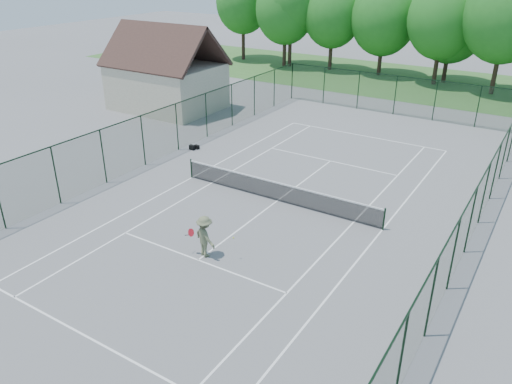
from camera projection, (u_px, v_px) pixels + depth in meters
ground at (277, 201)px, 25.12m from camera, size 140.00×140.00×0.00m
grass_far at (433, 84)px, 48.03m from camera, size 80.00×16.00×0.01m
court_lines at (277, 201)px, 25.12m from camera, size 11.05×23.85×0.01m
tennis_net at (277, 191)px, 24.87m from camera, size 11.08×0.08×1.10m
fence_enclosure at (278, 172)px, 24.45m from camera, size 18.05×36.05×3.02m
utility_building at (166, 69)px, 39.15m from camera, size 8.60×6.27×6.63m
tree_line_far at (443, 19)px, 45.47m from camera, size 39.40×6.40×9.70m
sports_bag_a at (192, 147)px, 31.71m from camera, size 0.40×0.27×0.30m
sports_bag_b at (197, 147)px, 31.85m from camera, size 0.35×0.25×0.25m
tennis_player at (205, 236)px, 20.17m from camera, size 2.02×1.00×1.79m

